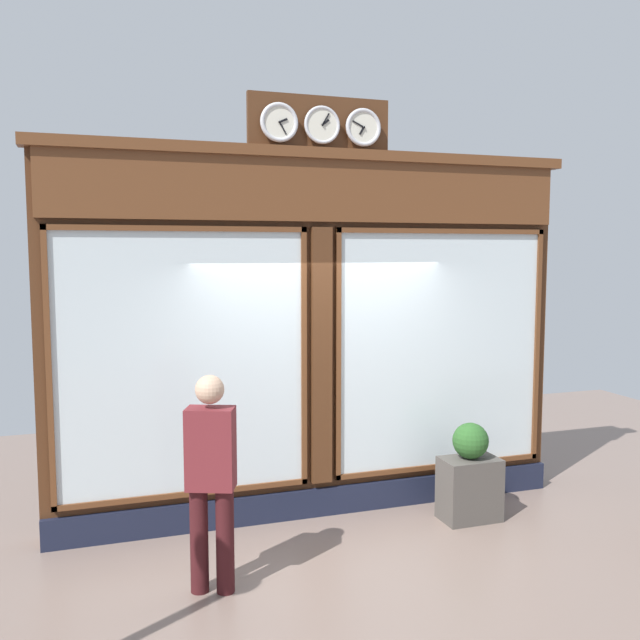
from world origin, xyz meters
TOP-DOWN VIEW (x-y plane):
  - shop_facade at (0.00, -0.13)m, footprint 5.27×0.42m
  - pedestrian at (1.28, 1.21)m, footprint 0.42×0.34m
  - planter_box at (-1.34, 0.57)m, footprint 0.56×0.36m
  - planter_shrub at (-1.34, 0.57)m, footprint 0.35×0.35m

SIDE VIEW (x-z plane):
  - planter_box at x=-1.34m, z-range 0.00..0.61m
  - planter_shrub at x=-1.34m, z-range 0.61..0.96m
  - pedestrian at x=1.28m, z-range 0.09..1.78m
  - shop_facade at x=0.00m, z-range -0.23..3.83m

